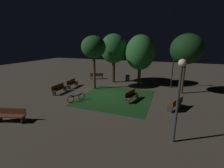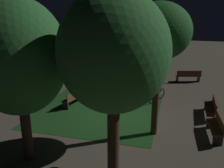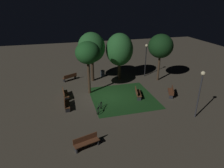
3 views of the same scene
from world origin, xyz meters
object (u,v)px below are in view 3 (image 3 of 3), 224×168
at_px(trash_bin, 103,73).
at_px(bench_path_side, 65,93).
at_px(tree_tall_center, 88,53).
at_px(lamp_post_plaza_east, 201,87).
at_px(bench_lawn_edge, 86,142).
at_px(bench_by_lamp, 66,104).
at_px(bicycle, 99,108).
at_px(bench_front_right, 70,77).
at_px(tree_right_canopy, 92,48).
at_px(tree_back_left, 161,46).
at_px(tree_lawn_side, 119,50).
at_px(bench_back_row, 171,91).
at_px(bench_corner, 138,93).
at_px(lamp_post_plaza_west, 146,55).

bearing_deg(trash_bin, bench_path_side, -45.09).
xyz_separation_m(tree_tall_center, lamp_post_plaza_east, (7.20, 8.12, -1.54)).
bearing_deg(bench_lawn_edge, lamp_post_plaza_east, 98.19).
relative_size(bench_by_lamp, bicycle, 1.17).
height_order(bench_lawn_edge, bench_front_right, same).
xyz_separation_m(bench_front_right, tree_tall_center, (4.23, 1.80, 3.97)).
bearing_deg(trash_bin, lamp_post_plaza_east, 25.36).
height_order(bench_lawn_edge, tree_right_canopy, tree_right_canopy).
distance_m(tree_back_left, lamp_post_plaza_east, 8.88).
height_order(tree_lawn_side, trash_bin, tree_lawn_side).
relative_size(bench_path_side, tree_back_left, 0.32).
xyz_separation_m(bench_path_side, tree_lawn_side, (-3.59, 6.96, 3.35)).
xyz_separation_m(bench_back_row, tree_right_canopy, (-6.34, -7.33, 3.72)).
bearing_deg(tree_right_canopy, bench_lawn_edge, -12.02).
xyz_separation_m(bench_back_row, tree_back_left, (-4.40, 0.66, 3.85)).
bearing_deg(bench_corner, bench_lawn_edge, -44.89).
bearing_deg(tree_right_canopy, bench_corner, 33.07).
bearing_deg(tree_tall_center, tree_back_left, 99.65).
bearing_deg(bench_front_right, bench_lawn_edge, 0.86).
bearing_deg(bench_lawn_edge, trash_bin, 162.78).
bearing_deg(bench_back_row, tree_tall_center, -109.13).
distance_m(bench_path_side, lamp_post_plaza_east, 12.92).
xyz_separation_m(bench_path_side, bench_by_lamp, (2.25, -0.00, 0.00)).
bearing_deg(bench_back_row, tree_lawn_side, -146.48).
relative_size(bench_corner, tree_back_left, 0.32).
height_order(tree_tall_center, lamp_post_plaza_east, tree_tall_center).
height_order(tree_back_left, trash_bin, tree_back_left).
distance_m(bench_corner, tree_lawn_side, 6.35).
distance_m(bench_corner, tree_right_canopy, 7.79).
xyz_separation_m(tree_right_canopy, bicycle, (7.52, -0.70, -3.86)).
bearing_deg(bench_back_row, bicycle, -81.68).
xyz_separation_m(bench_corner, tree_right_canopy, (-5.74, -3.74, 3.72)).
height_order(bench_front_right, tree_lawn_side, tree_lawn_side).
relative_size(bench_by_lamp, bench_corner, 0.97).
height_order(tree_right_canopy, lamp_post_plaza_west, tree_right_canopy).
bearing_deg(tree_right_canopy, tree_lawn_side, 84.02).
height_order(tree_lawn_side, lamp_post_plaza_east, tree_lawn_side).
height_order(tree_lawn_side, bicycle, tree_lawn_side).
xyz_separation_m(bench_corner, tree_lawn_side, (-5.39, -0.38, 3.35)).
xyz_separation_m(bench_corner, lamp_post_plaza_west, (-5.54, 3.24, 2.46)).
distance_m(bench_by_lamp, tree_tall_center, 5.49).
xyz_separation_m(tree_lawn_side, bicycle, (7.17, -4.06, -3.48)).
xyz_separation_m(bench_corner, bicycle, (1.78, -4.43, -0.14)).
relative_size(bench_front_right, bicycle, 1.17).
bearing_deg(tree_tall_center, lamp_post_plaza_west, 112.38).
distance_m(bench_back_row, bench_lawn_edge, 11.43).
xyz_separation_m(tree_back_left, tree_right_canopy, (-1.95, -7.99, -0.12)).
bearing_deg(tree_right_canopy, bench_by_lamp, -30.20).
bearing_deg(bench_lawn_edge, bench_by_lamp, -170.05).
xyz_separation_m(bench_by_lamp, lamp_post_plaza_east, (4.48, 10.76, 2.43)).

